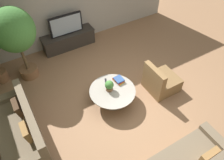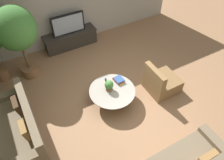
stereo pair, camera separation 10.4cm
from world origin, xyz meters
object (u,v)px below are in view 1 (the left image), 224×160
(media_console, at_px, (69,40))
(potted_plant_tabletop, at_px, (109,86))
(couch_by_wall, at_px, (20,130))
(armchair_wicker, at_px, (161,82))
(television, at_px, (66,25))
(coffee_table, at_px, (112,94))
(potted_palm_corner, at_px, (14,33))

(media_console, xyz_separation_m, potted_plant_tabletop, (0.00, -2.70, 0.31))
(media_console, relative_size, couch_by_wall, 0.86)
(couch_by_wall, relative_size, armchair_wicker, 2.34)
(television, height_order, potted_plant_tabletop, television)
(coffee_table, height_order, potted_palm_corner, potted_palm_corner)
(television, height_order, couch_by_wall, television)
(television, xyz_separation_m, couch_by_wall, (-2.23, -2.62, -0.55))
(potted_palm_corner, bearing_deg, armchair_wicker, -38.50)
(media_console, distance_m, armchair_wicker, 3.35)
(potted_palm_corner, relative_size, potted_plant_tabletop, 7.26)
(television, distance_m, armchair_wicker, 3.39)
(couch_by_wall, bearing_deg, television, 139.52)
(coffee_table, relative_size, couch_by_wall, 0.58)
(armchair_wicker, bearing_deg, potted_palm_corner, 51.50)
(coffee_table, bearing_deg, armchair_wicker, -11.79)
(television, xyz_separation_m, potted_plant_tabletop, (0.00, -2.70, -0.26))
(armchair_wicker, height_order, potted_palm_corner, potted_palm_corner)
(media_console, xyz_separation_m, television, (0.00, -0.00, 0.57))
(television, bearing_deg, media_console, 90.00)
(television, bearing_deg, potted_palm_corner, -155.55)
(media_console, height_order, couch_by_wall, couch_by_wall)
(potted_plant_tabletop, bearing_deg, television, 90.02)
(coffee_table, xyz_separation_m, armchair_wicker, (1.34, -0.28, -0.03))
(media_console, xyz_separation_m, coffee_table, (0.06, -2.76, 0.03))
(potted_plant_tabletop, bearing_deg, potted_palm_corner, 127.60)
(media_console, height_order, coffee_table, media_console)
(coffee_table, relative_size, armchair_wicker, 1.35)
(couch_by_wall, bearing_deg, armchair_wicker, 83.38)
(couch_by_wall, bearing_deg, potted_palm_corner, 160.09)
(television, height_order, coffee_table, television)
(armchair_wicker, xyz_separation_m, potted_palm_corner, (-2.94, 2.34, 1.20))
(media_console, bearing_deg, potted_plant_tabletop, -89.98)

